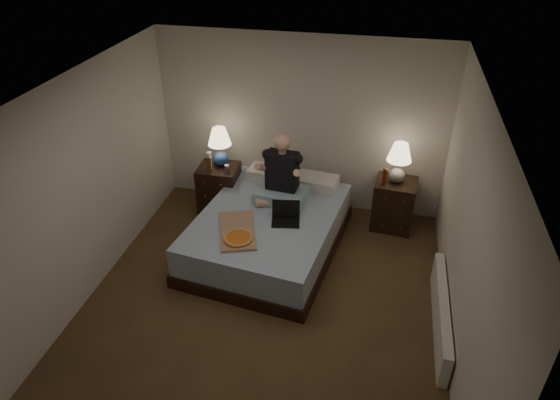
% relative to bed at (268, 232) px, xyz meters
% --- Properties ---
extents(floor, '(4.00, 4.50, 0.00)m').
position_rel_bed_xyz_m(floor, '(0.18, -1.01, -0.27)').
color(floor, brown).
rests_on(floor, ground).
extents(ceiling, '(4.00, 4.50, 0.00)m').
position_rel_bed_xyz_m(ceiling, '(0.18, -1.01, 2.23)').
color(ceiling, white).
rests_on(ceiling, ground).
extents(wall_back, '(4.00, 0.00, 2.50)m').
position_rel_bed_xyz_m(wall_back, '(0.18, 1.24, 0.98)').
color(wall_back, silver).
rests_on(wall_back, ground).
extents(wall_left, '(0.00, 4.50, 2.50)m').
position_rel_bed_xyz_m(wall_left, '(-1.82, -1.01, 0.98)').
color(wall_left, silver).
rests_on(wall_left, ground).
extents(wall_right, '(0.00, 4.50, 2.50)m').
position_rel_bed_xyz_m(wall_right, '(2.18, -1.01, 0.98)').
color(wall_right, silver).
rests_on(wall_right, ground).
extents(bed, '(1.91, 2.38, 0.54)m').
position_rel_bed_xyz_m(bed, '(0.00, 0.00, 0.00)').
color(bed, '#5678AC').
rests_on(bed, floor).
extents(nightstand_left, '(0.57, 0.52, 0.71)m').
position_rel_bed_xyz_m(nightstand_left, '(-0.90, 0.77, 0.08)').
color(nightstand_left, black).
rests_on(nightstand_left, floor).
extents(nightstand_right, '(0.59, 0.54, 0.71)m').
position_rel_bed_xyz_m(nightstand_right, '(1.56, 0.90, 0.08)').
color(nightstand_right, black).
rests_on(nightstand_right, floor).
extents(lamp_left, '(0.37, 0.37, 0.56)m').
position_rel_bed_xyz_m(lamp_left, '(-0.88, 0.84, 0.72)').
color(lamp_left, '#284893').
rests_on(lamp_left, nightstand_left).
extents(lamp_right, '(0.33, 0.33, 0.56)m').
position_rel_bed_xyz_m(lamp_right, '(1.54, 0.90, 0.71)').
color(lamp_right, gray).
rests_on(lamp_right, nightstand_right).
extents(water_bottle, '(0.07, 0.07, 0.25)m').
position_rel_bed_xyz_m(water_bottle, '(-1.00, 0.70, 0.57)').
color(water_bottle, silver).
rests_on(water_bottle, nightstand_left).
extents(soda_can, '(0.07, 0.07, 0.10)m').
position_rel_bed_xyz_m(soda_can, '(-0.74, 0.67, 0.49)').
color(soda_can, '#A8A8A3').
rests_on(soda_can, nightstand_left).
extents(beer_bottle_left, '(0.06, 0.06, 0.23)m').
position_rel_bed_xyz_m(beer_bottle_left, '(-0.97, 0.59, 0.56)').
color(beer_bottle_left, '#5B2C0D').
rests_on(beer_bottle_left, nightstand_left).
extents(beer_bottle_right, '(0.06, 0.06, 0.23)m').
position_rel_bed_xyz_m(beer_bottle_right, '(1.38, 0.81, 0.55)').
color(beer_bottle_right, '#54200C').
rests_on(beer_bottle_right, nightstand_right).
extents(person, '(0.72, 0.59, 0.93)m').
position_rel_bed_xyz_m(person, '(0.09, 0.36, 0.74)').
color(person, black).
rests_on(person, bed).
extents(laptop, '(0.38, 0.33, 0.24)m').
position_rel_bed_xyz_m(laptop, '(0.25, -0.13, 0.39)').
color(laptop, black).
rests_on(laptop, bed).
extents(pizza_box, '(0.63, 0.85, 0.08)m').
position_rel_bed_xyz_m(pizza_box, '(-0.20, -0.63, 0.31)').
color(pizza_box, tan).
rests_on(pizza_box, bed).
extents(radiator, '(0.10, 1.60, 0.40)m').
position_rel_bed_xyz_m(radiator, '(2.11, -0.95, -0.07)').
color(radiator, white).
rests_on(radiator, floor).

